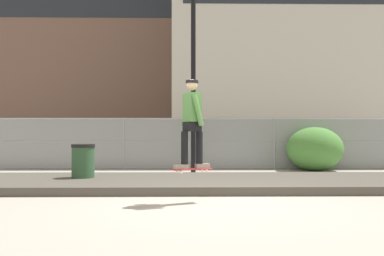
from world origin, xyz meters
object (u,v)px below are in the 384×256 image
skateboard (192,169)px  parked_car_near (85,145)px  skater (192,118)px  trash_bin (83,165)px  shrub_left (315,149)px  parked_car_mid (238,144)px  street_lamp (193,30)px

skateboard → parked_car_near: parked_car_near is taller
skater → trash_bin: (-2.69, 2.78, -1.07)m
skateboard → shrub_left: shrub_left is taller
shrub_left → parked_car_mid: bearing=131.0°
skateboard → shrub_left: size_ratio=0.41×
parked_car_near → parked_car_mid: size_ratio=1.01×
skateboard → shrub_left: 8.06m
parked_car_near → trash_bin: 6.84m
parked_car_mid → skater: bearing=-102.3°
skateboard → parked_car_mid: 9.66m
skateboard → parked_car_mid: parked_car_mid is taller
parked_car_mid → shrub_left: size_ratio=2.25×
street_lamp → trash_bin: street_lamp is taller
skater → street_lamp: street_lamp is taller
skater → trash_bin: bearing=134.0°
parked_car_near → trash_bin: size_ratio=4.32×
skater → parked_car_near: skater is taller
skater → street_lamp: size_ratio=0.22×
parked_car_near → parked_car_mid: 6.27m
street_lamp → trash_bin: (-2.84, -3.47, -4.23)m
skateboard → trash_bin: 3.87m
parked_car_near → shrub_left: parked_car_near is taller
skater → parked_car_mid: (2.06, 9.44, -0.75)m
skater → shrub_left: (4.39, 6.76, -0.83)m
parked_car_mid → parked_car_near: bearing=180.0°
skater → parked_car_mid: size_ratio=0.38×
trash_bin → skater: bearing=-46.0°
skater → street_lamp: 7.01m
skater → parked_car_mid: bearing=77.7°
parked_car_near → shrub_left: bearing=-17.3°
parked_car_near → trash_bin: bearing=-77.2°
parked_car_mid → trash_bin: bearing=-125.5°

